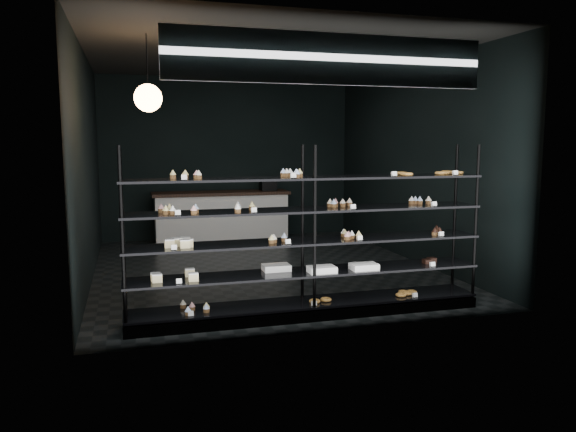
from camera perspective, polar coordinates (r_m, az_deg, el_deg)
The scene contains 5 objects.
room at distance 8.50m, azimuth -2.59°, elevation 5.25°, with size 5.01×6.01×3.20m.
display_shelf at distance 6.25m, azimuth 1.87°, elevation -4.57°, with size 4.00×0.50×1.91m.
signage at distance 5.74m, azimuth 4.33°, elevation 15.62°, with size 3.30×0.05×0.50m.
pendant_lamp at distance 6.90m, azimuth -14.03°, elevation 11.57°, with size 0.33×0.33×0.89m.
service_counter at distance 11.00m, azimuth -6.71°, elevation -0.00°, with size 2.63×0.65×1.23m.
Camera 1 is at (-1.95, -8.27, 1.95)m, focal length 35.00 mm.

